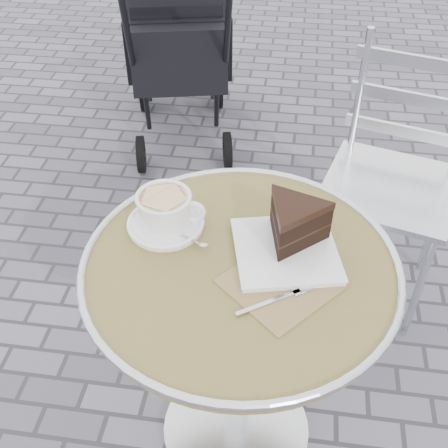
# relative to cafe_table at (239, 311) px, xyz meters

# --- Properties ---
(ground) EXTENTS (80.00, 80.00, 0.00)m
(ground) POSITION_rel_cafe_table_xyz_m (0.00, 0.00, -0.57)
(ground) COLOR slate
(ground) RESTS_ON ground
(cafe_table) EXTENTS (0.72, 0.72, 0.74)m
(cafe_table) POSITION_rel_cafe_table_xyz_m (0.00, 0.00, 0.00)
(cafe_table) COLOR silver
(cafe_table) RESTS_ON ground
(cappuccino_set) EXTENTS (0.20, 0.18, 0.09)m
(cappuccino_set) POSITION_rel_cafe_table_xyz_m (-0.19, 0.10, 0.21)
(cappuccino_set) COLOR white
(cappuccino_set) RESTS_ON cafe_table
(cake_plate_set) EXTENTS (0.28, 0.37, 0.12)m
(cake_plate_set) POSITION_rel_cafe_table_xyz_m (0.11, 0.07, 0.22)
(cake_plate_set) COLOR #91704F
(cake_plate_set) RESTS_ON cafe_table
(bistro_chair) EXTENTS (0.51, 0.51, 0.93)m
(bistro_chair) POSITION_rel_cafe_table_xyz_m (0.45, 0.76, 0.01)
(bistro_chair) COLOR silver
(bistro_chair) RESTS_ON ground
(baby_stroller) EXTENTS (0.65, 1.06, 1.03)m
(baby_stroller) POSITION_rel_cafe_table_xyz_m (-0.50, 1.70, -0.10)
(baby_stroller) COLOR black
(baby_stroller) RESTS_ON ground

